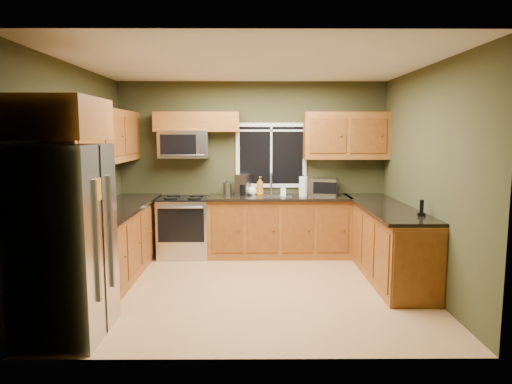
{
  "coord_description": "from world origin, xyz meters",
  "views": [
    {
      "loc": [
        0.01,
        -5.44,
        1.9
      ],
      "look_at": [
        0.05,
        0.35,
        1.15
      ],
      "focal_mm": 32.0,
      "sensor_mm": 36.0,
      "label": 1
    }
  ],
  "objects_px": {
    "soap_bottle_a": "(260,186)",
    "range": "(184,226)",
    "toaster_oven": "(323,187)",
    "refrigerator": "(65,242)",
    "microwave": "(184,144)",
    "coffee_maker": "(244,185)",
    "soap_bottle_b": "(283,190)",
    "paper_towel_roll": "(303,186)",
    "cordless_phone": "(421,211)",
    "kettle": "(227,188)",
    "soap_bottle_c": "(252,189)"
  },
  "relations": [
    {
      "from": "microwave",
      "to": "kettle",
      "type": "relative_size",
      "value": 3.15
    },
    {
      "from": "kettle",
      "to": "soap_bottle_b",
      "type": "bearing_deg",
      "value": -4.41
    },
    {
      "from": "coffee_maker",
      "to": "soap_bottle_c",
      "type": "distance_m",
      "value": 0.15
    },
    {
      "from": "kettle",
      "to": "paper_towel_roll",
      "type": "height_order",
      "value": "paper_towel_roll"
    },
    {
      "from": "refrigerator",
      "to": "soap_bottle_b",
      "type": "relative_size",
      "value": 10.46
    },
    {
      "from": "refrigerator",
      "to": "soap_bottle_b",
      "type": "height_order",
      "value": "refrigerator"
    },
    {
      "from": "toaster_oven",
      "to": "soap_bottle_b",
      "type": "relative_size",
      "value": 2.85
    },
    {
      "from": "refrigerator",
      "to": "toaster_oven",
      "type": "xyz_separation_m",
      "value": [
        2.84,
        2.88,
        0.17
      ]
    },
    {
      "from": "toaster_oven",
      "to": "soap_bottle_b",
      "type": "distance_m",
      "value": 0.63
    },
    {
      "from": "coffee_maker",
      "to": "soap_bottle_b",
      "type": "height_order",
      "value": "coffee_maker"
    },
    {
      "from": "microwave",
      "to": "cordless_phone",
      "type": "xyz_separation_m",
      "value": [
        3.03,
        -1.82,
        -0.73
      ]
    },
    {
      "from": "toaster_oven",
      "to": "soap_bottle_a",
      "type": "bearing_deg",
      "value": 179.48
    },
    {
      "from": "toaster_oven",
      "to": "paper_towel_roll",
      "type": "relative_size",
      "value": 1.49
    },
    {
      "from": "range",
      "to": "cordless_phone",
      "type": "height_order",
      "value": "cordless_phone"
    },
    {
      "from": "microwave",
      "to": "soap_bottle_c",
      "type": "distance_m",
      "value": 1.26
    },
    {
      "from": "range",
      "to": "soap_bottle_b",
      "type": "distance_m",
      "value": 1.63
    },
    {
      "from": "toaster_oven",
      "to": "kettle",
      "type": "height_order",
      "value": "toaster_oven"
    },
    {
      "from": "soap_bottle_a",
      "to": "range",
      "type": "bearing_deg",
      "value": -174.0
    },
    {
      "from": "soap_bottle_a",
      "to": "microwave",
      "type": "bearing_deg",
      "value": 179.35
    },
    {
      "from": "refrigerator",
      "to": "soap_bottle_a",
      "type": "bearing_deg",
      "value": 57.27
    },
    {
      "from": "toaster_oven",
      "to": "paper_towel_roll",
      "type": "height_order",
      "value": "paper_towel_roll"
    },
    {
      "from": "toaster_oven",
      "to": "soap_bottle_a",
      "type": "xyz_separation_m",
      "value": [
        -0.99,
        0.01,
        0.02
      ]
    },
    {
      "from": "refrigerator",
      "to": "coffee_maker",
      "type": "relative_size",
      "value": 5.62
    },
    {
      "from": "toaster_oven",
      "to": "paper_towel_roll",
      "type": "bearing_deg",
      "value": -164.43
    },
    {
      "from": "refrigerator",
      "to": "kettle",
      "type": "height_order",
      "value": "refrigerator"
    },
    {
      "from": "range",
      "to": "soap_bottle_a",
      "type": "bearing_deg",
      "value": 6.0
    },
    {
      "from": "range",
      "to": "toaster_oven",
      "type": "bearing_deg",
      "value": 3.03
    },
    {
      "from": "microwave",
      "to": "soap_bottle_b",
      "type": "height_order",
      "value": "microwave"
    },
    {
      "from": "refrigerator",
      "to": "soap_bottle_c",
      "type": "xyz_separation_m",
      "value": [
        1.74,
        2.92,
        0.13
      ]
    },
    {
      "from": "microwave",
      "to": "kettle",
      "type": "xyz_separation_m",
      "value": [
        0.66,
        -0.02,
        -0.68
      ]
    },
    {
      "from": "toaster_oven",
      "to": "cordless_phone",
      "type": "bearing_deg",
      "value": -64.02
    },
    {
      "from": "range",
      "to": "toaster_oven",
      "type": "distance_m",
      "value": 2.24
    },
    {
      "from": "microwave",
      "to": "coffee_maker",
      "type": "xyz_separation_m",
      "value": [
        0.91,
        0.03,
        -0.64
      ]
    },
    {
      "from": "soap_bottle_a",
      "to": "soap_bottle_b",
      "type": "xyz_separation_m",
      "value": [
        0.36,
        -0.08,
        -0.06
      ]
    },
    {
      "from": "soap_bottle_a",
      "to": "cordless_phone",
      "type": "height_order",
      "value": "soap_bottle_a"
    },
    {
      "from": "paper_towel_roll",
      "to": "soap_bottle_a",
      "type": "bearing_deg",
      "value": 171.49
    },
    {
      "from": "coffee_maker",
      "to": "soap_bottle_c",
      "type": "bearing_deg",
      "value": -6.91
    },
    {
      "from": "soap_bottle_c",
      "to": "kettle",
      "type": "bearing_deg",
      "value": -174.11
    },
    {
      "from": "cordless_phone",
      "to": "toaster_oven",
      "type": "bearing_deg",
      "value": 115.98
    },
    {
      "from": "microwave",
      "to": "toaster_oven",
      "type": "xyz_separation_m",
      "value": [
        2.16,
        -0.02,
        -0.66
      ]
    },
    {
      "from": "paper_towel_roll",
      "to": "soap_bottle_c",
      "type": "xyz_separation_m",
      "value": [
        -0.78,
        0.13,
        -0.06
      ]
    },
    {
      "from": "kettle",
      "to": "soap_bottle_c",
      "type": "xyz_separation_m",
      "value": [
        0.39,
        0.04,
        -0.02
      ]
    },
    {
      "from": "microwave",
      "to": "cordless_phone",
      "type": "relative_size",
      "value": 3.99
    },
    {
      "from": "paper_towel_roll",
      "to": "soap_bottle_b",
      "type": "height_order",
      "value": "paper_towel_roll"
    },
    {
      "from": "toaster_oven",
      "to": "kettle",
      "type": "bearing_deg",
      "value": -179.92
    },
    {
      "from": "paper_towel_roll",
      "to": "toaster_oven",
      "type": "bearing_deg",
      "value": 15.57
    },
    {
      "from": "refrigerator",
      "to": "soap_bottle_b",
      "type": "bearing_deg",
      "value": 51.75
    },
    {
      "from": "soap_bottle_a",
      "to": "paper_towel_roll",
      "type": "bearing_deg",
      "value": -8.51
    },
    {
      "from": "microwave",
      "to": "soap_bottle_b",
      "type": "xyz_separation_m",
      "value": [
        1.53,
        -0.09,
        -0.7
      ]
    },
    {
      "from": "toaster_oven",
      "to": "coffee_maker",
      "type": "relative_size",
      "value": 1.53
    }
  ]
}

